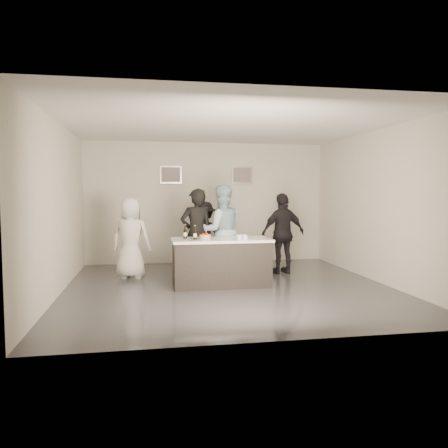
# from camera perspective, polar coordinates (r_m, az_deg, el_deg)

# --- Properties ---
(floor) EXTENTS (6.00, 6.00, 0.00)m
(floor) POSITION_cam_1_polar(r_m,az_deg,el_deg) (8.24, 0.61, -8.26)
(floor) COLOR #3D3D42
(floor) RESTS_ON ground
(ceiling) EXTENTS (6.00, 6.00, 0.00)m
(ceiling) POSITION_cam_1_polar(r_m,az_deg,el_deg) (8.13, 0.63, 12.84)
(ceiling) COLOR white
(wall_back) EXTENTS (6.00, 0.04, 3.00)m
(wall_back) POSITION_cam_1_polar(r_m,az_deg,el_deg) (11.01, -2.26, 2.77)
(wall_back) COLOR silver
(wall_back) RESTS_ON ground
(wall_front) EXTENTS (6.00, 0.04, 3.00)m
(wall_front) POSITION_cam_1_polar(r_m,az_deg,el_deg) (5.13, 6.79, 1.03)
(wall_front) COLOR silver
(wall_front) RESTS_ON ground
(wall_left) EXTENTS (0.04, 6.00, 3.00)m
(wall_left) POSITION_cam_1_polar(r_m,az_deg,el_deg) (8.06, -20.86, 1.95)
(wall_left) COLOR silver
(wall_left) RESTS_ON ground
(wall_right) EXTENTS (0.04, 6.00, 3.00)m
(wall_right) POSITION_cam_1_polar(r_m,az_deg,el_deg) (9.09, 19.56, 2.21)
(wall_right) COLOR silver
(wall_right) RESTS_ON ground
(picture_left) EXTENTS (0.54, 0.04, 0.44)m
(picture_left) POSITION_cam_1_polar(r_m,az_deg,el_deg) (10.90, -6.97, 6.41)
(picture_left) COLOR #B2B2B7
(picture_left) RESTS_ON wall_back
(picture_right) EXTENTS (0.54, 0.04, 0.44)m
(picture_right) POSITION_cam_1_polar(r_m,az_deg,el_deg) (11.14, 2.37, 6.39)
(picture_right) COLOR #B2B2B7
(picture_right) RESTS_ON wall_back
(bar_counter) EXTENTS (1.86, 0.86, 0.90)m
(bar_counter) POSITION_cam_1_polar(r_m,az_deg,el_deg) (8.31, -0.38, -4.99)
(bar_counter) COLOR white
(bar_counter) RESTS_ON ground
(cake) EXTENTS (0.21, 0.21, 0.08)m
(cake) POSITION_cam_1_polar(r_m,az_deg,el_deg) (8.10, -2.48, -1.76)
(cake) COLOR orange
(cake) RESTS_ON bar_counter
(beer_bottle_a) EXTENTS (0.07, 0.07, 0.26)m
(beer_bottle_a) POSITION_cam_1_polar(r_m,az_deg,el_deg) (8.22, -5.10, -1.03)
(beer_bottle_a) COLOR black
(beer_bottle_a) RESTS_ON bar_counter
(beer_bottle_b) EXTENTS (0.07, 0.07, 0.26)m
(beer_bottle_b) POSITION_cam_1_polar(r_m,az_deg,el_deg) (8.03, -3.80, -1.15)
(beer_bottle_b) COLOR black
(beer_bottle_b) RESTS_ON bar_counter
(tumbler_cluster) EXTENTS (0.19, 0.19, 0.08)m
(tumbler_cluster) POSITION_cam_1_polar(r_m,az_deg,el_deg) (8.21, 2.30, -1.67)
(tumbler_cluster) COLOR orange
(tumbler_cluster) RESTS_ON bar_counter
(candles) EXTENTS (0.24, 0.08, 0.01)m
(candles) POSITION_cam_1_polar(r_m,az_deg,el_deg) (7.87, -1.99, -2.18)
(candles) COLOR pink
(candles) RESTS_ON bar_counter
(person_main_black) EXTENTS (0.73, 0.54, 1.85)m
(person_main_black) POSITION_cam_1_polar(r_m,az_deg,el_deg) (8.92, -3.62, -1.30)
(person_main_black) COLOR black
(person_main_black) RESTS_ON ground
(person_main_blue) EXTENTS (0.98, 0.79, 1.92)m
(person_main_blue) POSITION_cam_1_polar(r_m,az_deg,el_deg) (9.10, -0.33, -0.93)
(person_main_blue) COLOR #9DC3CD
(person_main_blue) RESTS_ON ground
(person_guest_left) EXTENTS (0.94, 0.76, 1.67)m
(person_guest_left) POSITION_cam_1_polar(r_m,az_deg,el_deg) (9.20, -12.07, -1.78)
(person_guest_left) COLOR silver
(person_guest_left) RESTS_ON ground
(person_guest_right) EXTENTS (1.10, 0.64, 1.75)m
(person_guest_right) POSITION_cam_1_polar(r_m,az_deg,el_deg) (9.57, 7.72, -1.23)
(person_guest_right) COLOR black
(person_guest_right) RESTS_ON ground
(person_guest_back) EXTENTS (1.03, 0.62, 1.56)m
(person_guest_back) POSITION_cam_1_polar(r_m,az_deg,el_deg) (10.01, -2.62, -1.51)
(person_guest_back) COLOR black
(person_guest_back) RESTS_ON ground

